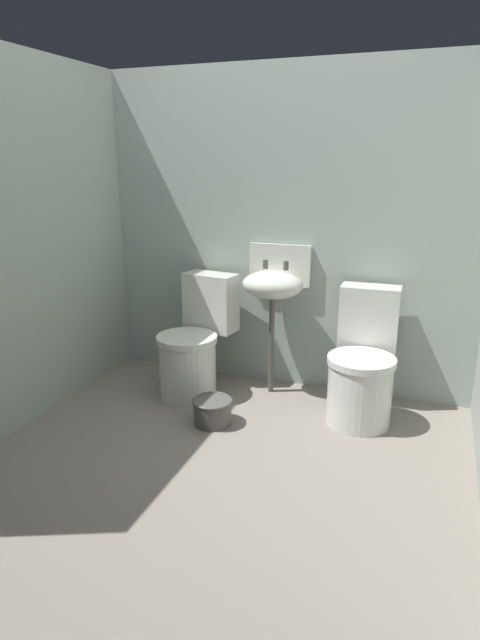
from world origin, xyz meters
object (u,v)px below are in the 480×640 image
sink (274,283)px  bucket (212,411)px  toilet_left (195,346)px  toilet_right (362,368)px

sink → bucket: bearing=-107.8°
toilet_left → bucket: size_ratio=3.20×
sink → toilet_left: bearing=-159.1°
toilet_right → sink: bearing=-18.3°
toilet_left → toilet_right: size_ratio=1.00×
toilet_right → bucket: toilet_right is taller
sink → bucket: sink is taller
bucket → toilet_left: bearing=126.5°
toilet_left → toilet_right: same height
toilet_right → bucket: size_ratio=3.20×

